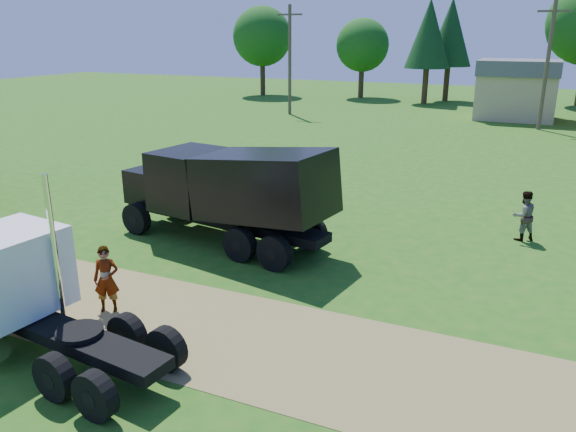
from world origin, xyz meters
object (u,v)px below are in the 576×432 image
at_px(orange_pickup, 217,194).
at_px(spectator_a, 106,279).
at_px(black_dump_truck, 228,189).
at_px(white_semi_tractor, 14,289).

distance_m(orange_pickup, spectator_a, 8.51).
relative_size(black_dump_truck, spectator_a, 4.66).
bearing_deg(spectator_a, orange_pickup, 75.49).
bearing_deg(white_semi_tractor, orange_pickup, 102.56).
distance_m(white_semi_tractor, orange_pickup, 10.49).
height_order(black_dump_truck, spectator_a, black_dump_truck).
relative_size(black_dump_truck, orange_pickup, 1.56).
distance_m(black_dump_truck, orange_pickup, 3.74).
relative_size(white_semi_tractor, spectator_a, 3.87).
height_order(white_semi_tractor, black_dump_truck, white_semi_tractor).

